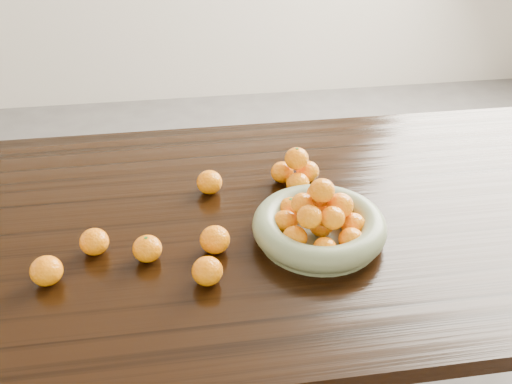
{
  "coord_description": "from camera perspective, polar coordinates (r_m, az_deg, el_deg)",
  "views": [
    {
      "loc": [
        -0.17,
        -1.12,
        1.54
      ],
      "look_at": [
        -0.01,
        -0.02,
        0.83
      ],
      "focal_mm": 40.0,
      "sensor_mm": 36.0,
      "label": 1
    }
  ],
  "objects": [
    {
      "name": "loose_orange_3",
      "position": [
        1.29,
        -15.87,
        -4.81
      ],
      "size": [
        0.06,
        0.06,
        0.06
      ],
      "primitive_type": "ellipsoid",
      "color": "orange",
      "rests_on": "dining_table"
    },
    {
      "name": "loose_orange_2",
      "position": [
        1.25,
        -4.13,
        -4.77
      ],
      "size": [
        0.07,
        0.07,
        0.06
      ],
      "primitive_type": "ellipsoid",
      "color": "orange",
      "rests_on": "dining_table"
    },
    {
      "name": "orange_pyramid",
      "position": [
        1.48,
        4.03,
        2.09
      ],
      "size": [
        0.13,
        0.12,
        0.11
      ],
      "rotation": [
        0.0,
        0.0,
        -0.09
      ],
      "color": "orange",
      "rests_on": "dining_table"
    },
    {
      "name": "loose_orange_5",
      "position": [
        1.45,
        -4.68,
        0.98
      ],
      "size": [
        0.07,
        0.07,
        0.06
      ],
      "primitive_type": "ellipsoid",
      "color": "orange",
      "rests_on": "dining_table"
    },
    {
      "name": "fruit_bowl",
      "position": [
        1.29,
        6.36,
        -3.18
      ],
      "size": [
        0.3,
        0.3,
        0.15
      ],
      "rotation": [
        0.0,
        0.0,
        -0.35
      ],
      "color": "#6F7857",
      "rests_on": "dining_table"
    },
    {
      "name": "dining_table",
      "position": [
        1.43,
        0.22,
        -5.26
      ],
      "size": [
        2.0,
        1.0,
        0.75
      ],
      "color": "black",
      "rests_on": "ground"
    },
    {
      "name": "loose_orange_1",
      "position": [
        1.17,
        -4.89,
        -7.88
      ],
      "size": [
        0.06,
        0.06,
        0.06
      ],
      "primitive_type": "ellipsoid",
      "color": "orange",
      "rests_on": "dining_table"
    },
    {
      "name": "loose_orange_0",
      "position": [
        1.25,
        -10.82,
        -5.59
      ],
      "size": [
        0.06,
        0.06,
        0.06
      ],
      "primitive_type": "ellipsoid",
      "color": "orange",
      "rests_on": "dining_table"
    },
    {
      "name": "loose_orange_4",
      "position": [
        1.24,
        -20.22,
        -7.4
      ],
      "size": [
        0.07,
        0.07,
        0.06
      ],
      "primitive_type": "ellipsoid",
      "color": "orange",
      "rests_on": "dining_table"
    }
  ]
}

